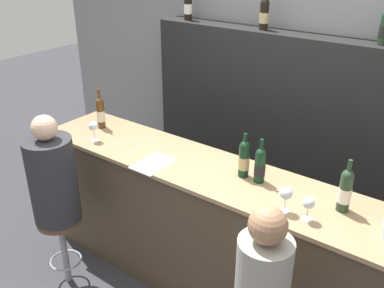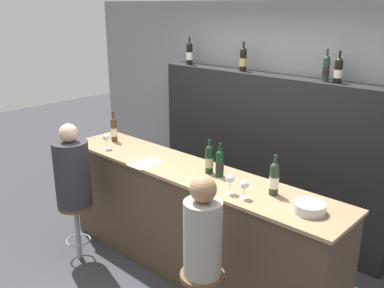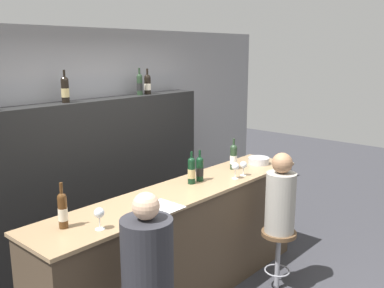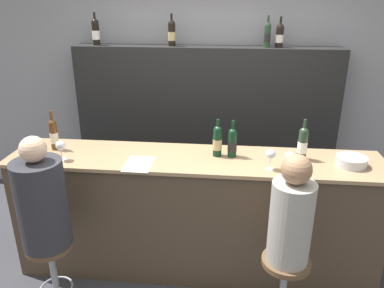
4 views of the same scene
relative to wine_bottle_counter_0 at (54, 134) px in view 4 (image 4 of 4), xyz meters
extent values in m
plane|color=#333338|center=(1.22, -0.34, -1.23)|extent=(16.00, 16.00, 0.00)
cube|color=gray|center=(1.22, 1.45, 0.07)|extent=(6.40, 0.05, 2.60)
cube|color=#473828|center=(1.22, -0.06, -0.70)|extent=(3.05, 0.57, 1.06)
cube|color=#997A56|center=(1.22, -0.06, -0.15)|extent=(3.09, 0.61, 0.03)
cube|color=black|center=(1.22, 1.22, -0.32)|extent=(2.90, 0.28, 1.83)
cylinder|color=#4C2D14|center=(0.00, 0.00, -0.02)|extent=(0.07, 0.07, 0.23)
cylinder|color=beige|center=(0.00, 0.00, -0.03)|extent=(0.07, 0.07, 0.09)
sphere|color=#4C2D14|center=(0.00, 0.00, 0.09)|extent=(0.07, 0.07, 0.07)
cylinder|color=#4C2D14|center=(0.00, 0.00, 0.16)|extent=(0.02, 0.02, 0.10)
cylinder|color=black|center=(1.40, 0.00, -0.03)|extent=(0.07, 0.07, 0.22)
cylinder|color=tan|center=(1.40, 0.00, -0.04)|extent=(0.07, 0.07, 0.09)
sphere|color=black|center=(1.40, 0.00, 0.09)|extent=(0.07, 0.07, 0.07)
cylinder|color=black|center=(1.40, 0.00, 0.14)|extent=(0.02, 0.02, 0.08)
cylinder|color=black|center=(1.52, 0.00, -0.03)|extent=(0.07, 0.07, 0.21)
cylinder|color=black|center=(1.52, 0.00, -0.04)|extent=(0.07, 0.07, 0.08)
sphere|color=black|center=(1.52, 0.00, 0.07)|extent=(0.07, 0.07, 0.07)
cylinder|color=black|center=(1.52, 0.00, 0.13)|extent=(0.02, 0.02, 0.09)
cylinder|color=#233823|center=(2.08, 0.00, -0.02)|extent=(0.07, 0.07, 0.23)
cylinder|color=white|center=(2.08, 0.00, -0.03)|extent=(0.08, 0.08, 0.09)
sphere|color=#233823|center=(2.08, 0.00, 0.10)|extent=(0.07, 0.07, 0.07)
cylinder|color=#233823|center=(2.08, 0.00, 0.16)|extent=(0.02, 0.02, 0.09)
cylinder|color=black|center=(0.01, 1.22, 0.72)|extent=(0.08, 0.08, 0.23)
cylinder|color=white|center=(0.01, 1.22, 0.71)|extent=(0.08, 0.08, 0.09)
sphere|color=black|center=(0.01, 1.22, 0.83)|extent=(0.08, 0.08, 0.08)
cylinder|color=black|center=(0.01, 1.22, 0.89)|extent=(0.02, 0.02, 0.09)
cylinder|color=black|center=(0.85, 1.22, 0.71)|extent=(0.08, 0.08, 0.23)
cylinder|color=tan|center=(0.85, 1.22, 0.70)|extent=(0.08, 0.08, 0.09)
sphere|color=black|center=(0.85, 1.22, 0.82)|extent=(0.08, 0.08, 0.08)
cylinder|color=black|center=(0.85, 1.22, 0.89)|extent=(0.02, 0.02, 0.09)
cylinder|color=#233823|center=(1.85, 1.22, 0.71)|extent=(0.07, 0.07, 0.22)
cylinder|color=black|center=(1.85, 1.22, 0.70)|extent=(0.07, 0.07, 0.09)
sphere|color=#233823|center=(1.85, 1.22, 0.82)|extent=(0.07, 0.07, 0.07)
cylinder|color=#233823|center=(1.85, 1.22, 0.87)|extent=(0.02, 0.02, 0.09)
cylinder|color=black|center=(1.98, 1.22, 0.70)|extent=(0.08, 0.08, 0.20)
cylinder|color=beige|center=(1.98, 1.22, 0.69)|extent=(0.08, 0.08, 0.08)
sphere|color=black|center=(1.98, 1.22, 0.80)|extent=(0.08, 0.08, 0.08)
cylinder|color=black|center=(1.98, 1.22, 0.86)|extent=(0.02, 0.02, 0.09)
cylinder|color=silver|center=(0.16, -0.22, -0.14)|extent=(0.07, 0.07, 0.00)
cylinder|color=silver|center=(0.16, -0.22, -0.09)|extent=(0.01, 0.01, 0.09)
sphere|color=silver|center=(0.16, -0.22, -0.01)|extent=(0.08, 0.08, 0.08)
cylinder|color=silver|center=(1.81, -0.22, -0.14)|extent=(0.06, 0.06, 0.00)
cylinder|color=silver|center=(1.81, -0.22, -0.09)|extent=(0.01, 0.01, 0.09)
sphere|color=silver|center=(1.81, -0.22, -0.01)|extent=(0.08, 0.08, 0.08)
cylinder|color=silver|center=(1.95, -0.22, -0.14)|extent=(0.06, 0.06, 0.00)
cylinder|color=silver|center=(1.95, -0.22, -0.09)|extent=(0.01, 0.01, 0.08)
sphere|color=silver|center=(1.95, -0.22, -0.02)|extent=(0.07, 0.07, 0.07)
cylinder|color=#B7B7BC|center=(2.45, -0.09, -0.10)|extent=(0.24, 0.24, 0.07)
cube|color=white|center=(0.79, -0.24, -0.14)|extent=(0.21, 0.30, 0.00)
cylinder|color=gray|center=(0.19, -0.68, -0.94)|extent=(0.05, 0.05, 0.58)
torus|color=gray|center=(0.19, -0.68, -1.03)|extent=(0.26, 0.26, 0.02)
cylinder|color=brown|center=(0.19, -0.68, -0.63)|extent=(0.34, 0.34, 0.04)
cylinder|color=#28282D|center=(0.19, -0.68, -0.28)|extent=(0.35, 0.35, 0.66)
sphere|color=#D8AD8C|center=(0.19, -0.68, 0.15)|extent=(0.18, 0.18, 0.18)
cylinder|color=brown|center=(1.93, -0.68, -0.63)|extent=(0.34, 0.34, 0.04)
cylinder|color=gray|center=(1.93, -0.68, -0.31)|extent=(0.29, 0.29, 0.59)
sphere|color=#936B4C|center=(1.93, -0.68, 0.08)|extent=(0.20, 0.20, 0.20)
camera|label=1|loc=(2.63, -2.25, 1.33)|focal=40.00mm
camera|label=2|loc=(3.75, -2.76, 1.32)|focal=40.00mm
camera|label=3|loc=(-1.55, -2.62, 1.13)|focal=40.00mm
camera|label=4|loc=(1.49, -2.86, 1.10)|focal=35.00mm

